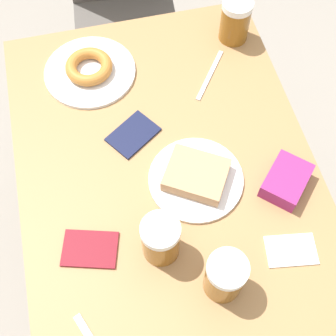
% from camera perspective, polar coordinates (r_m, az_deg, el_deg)
% --- Properties ---
extents(ground_plane, '(8.00, 8.00, 0.00)m').
position_cam_1_polar(ground_plane, '(1.89, 0.00, -11.50)').
color(ground_plane, gray).
extents(table, '(0.75, 1.08, 0.77)m').
position_cam_1_polar(table, '(1.24, 0.00, -1.94)').
color(table, '#997044').
rests_on(table, ground_plane).
extents(plate_with_cake, '(0.24, 0.24, 0.05)m').
position_cam_1_polar(plate_with_cake, '(1.15, 3.44, -1.09)').
color(plate_with_cake, silver).
rests_on(plate_with_cake, table).
extents(plate_with_donut, '(0.26, 0.26, 0.04)m').
position_cam_1_polar(plate_with_donut, '(1.36, -9.55, 11.77)').
color(plate_with_donut, silver).
rests_on(plate_with_donut, table).
extents(beer_mug_left, '(0.09, 0.09, 0.13)m').
position_cam_1_polar(beer_mug_left, '(1.42, 8.21, 17.41)').
color(beer_mug_left, '#8C5619').
rests_on(beer_mug_left, table).
extents(beer_mug_center, '(0.09, 0.09, 0.13)m').
position_cam_1_polar(beer_mug_center, '(1.03, -0.90, -8.69)').
color(beer_mug_center, '#8C5619').
rests_on(beer_mug_center, table).
extents(beer_mug_right, '(0.09, 0.09, 0.13)m').
position_cam_1_polar(beer_mug_right, '(1.02, 6.95, -12.97)').
color(beer_mug_right, '#8C5619').
rests_on(beer_mug_right, table).
extents(napkin_folded, '(0.13, 0.09, 0.00)m').
position_cam_1_polar(napkin_folded, '(1.13, 14.76, -9.67)').
color(napkin_folded, white).
rests_on(napkin_folded, table).
extents(fork, '(0.12, 0.16, 0.00)m').
position_cam_1_polar(fork, '(1.35, 5.13, 11.23)').
color(fork, silver).
rests_on(fork, table).
extents(passport_near_edge, '(0.15, 0.14, 0.01)m').
position_cam_1_polar(passport_near_edge, '(1.23, -4.28, 4.10)').
color(passport_near_edge, '#141938').
rests_on(passport_near_edge, table).
extents(passport_far_edge, '(0.15, 0.12, 0.01)m').
position_cam_1_polar(passport_far_edge, '(1.11, -9.50, -9.70)').
color(passport_far_edge, maroon).
rests_on(passport_far_edge, table).
extents(blue_pouch, '(0.15, 0.15, 0.05)m').
position_cam_1_polar(blue_pouch, '(1.17, 14.22, -1.52)').
color(blue_pouch, '#8C2366').
rests_on(blue_pouch, table).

